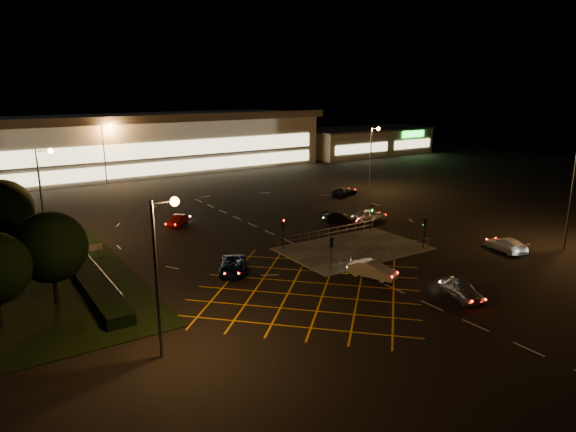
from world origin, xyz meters
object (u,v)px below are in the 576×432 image
signal_ne (371,212)px  car_left_blue (233,265)px  car_east_grey (344,192)px  car_approach_white (506,244)px  signal_sw (331,247)px  car_queue_white (372,270)px  signal_se (425,227)px  car_far_dkgrey (341,218)px  car_circ_red (178,220)px  signal_nw (283,227)px  car_right_silver (369,215)px  car_near_silver (462,290)px

signal_ne → car_left_blue: signal_ne is taller
car_east_grey → car_approach_white: (-3.34, -29.92, 0.04)m
signal_sw → car_queue_white: (2.24, -3.01, -1.65)m
signal_se → car_far_dkgrey: bearing=-87.5°
car_left_blue → car_circ_red: bearing=114.1°
car_left_blue → car_queue_white: bearing=-8.8°
signal_nw → car_right_silver: signal_nw is taller
car_queue_white → signal_ne: bearing=26.2°
car_queue_white → car_east_grey: bearing=32.5°
car_right_silver → car_circ_red: bearing=66.1°
car_queue_white → car_left_blue: 12.44m
signal_se → signal_ne: (0.00, 7.99, 0.00)m
signal_nw → car_near_silver: size_ratio=0.74×
signal_ne → car_circ_red: signal_ne is taller
car_near_silver → car_far_dkgrey: size_ratio=0.92×
car_left_blue → car_east_grey: (29.50, 20.24, -0.03)m
car_circ_red → car_left_blue: bearing=-49.7°
signal_se → signal_nw: 14.41m
car_left_blue → car_right_silver: 23.45m
car_circ_red → car_right_silver: bearing=17.9°
signal_sw → car_circ_red: signal_sw is taller
signal_se → car_circ_red: 28.77m
car_queue_white → car_far_dkgrey: (9.20, 15.67, -0.05)m
signal_ne → car_near_silver: signal_ne is taller
signal_se → car_right_silver: signal_se is taller
car_left_blue → car_circ_red: car_left_blue is taller
signal_sw → car_far_dkgrey: (11.44, 12.66, -1.70)m
signal_se → car_circ_red: bearing=-52.2°
signal_ne → car_circ_red: size_ratio=0.83×
signal_se → car_queue_white: size_ratio=0.72×
car_left_blue → car_east_grey: bearing=64.5°
car_right_silver → car_circ_red: size_ratio=1.18×
car_left_blue → car_circ_red: (1.85, 17.91, -0.04)m
car_near_silver → car_left_blue: car_near_silver is taller
signal_ne → car_circ_red: 23.00m
car_east_grey → car_far_dkgrey: bearing=121.8°
car_circ_red → car_east_grey: bearing=51.0°
signal_sw → car_circ_red: size_ratio=0.83×
car_right_silver → car_near_silver: bearing=160.1°
signal_sw → car_east_grey: 33.39m
signal_nw → car_east_grey: (22.05, 17.04, -1.72)m
signal_ne → car_far_dkgrey: size_ratio=0.69×
car_circ_red → signal_sw: bearing=-30.0°
car_circ_red → car_east_grey: car_east_grey is taller
car_east_grey → car_approach_white: size_ratio=0.98×
signal_se → car_left_blue: size_ratio=0.65×
signal_nw → car_queue_white: size_ratio=0.72×
car_near_silver → car_circ_red: 34.69m
signal_se → car_approach_white: 8.47m
car_right_silver → car_approach_white: 16.93m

